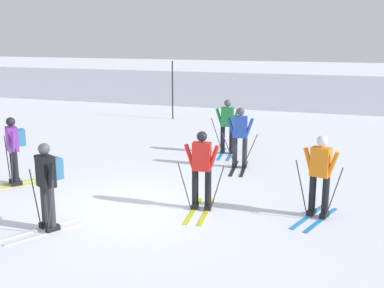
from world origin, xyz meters
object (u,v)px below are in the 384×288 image
(skier_purple, at_px, (14,147))
(skier_red, at_px, (202,168))
(trail_marker_pole, at_px, (173,90))
(skier_green, at_px, (227,125))
(skier_blue, at_px, (240,136))
(skier_orange, at_px, (320,174))
(skier_black, at_px, (47,182))

(skier_purple, distance_m, skier_red, 4.92)
(skier_red, relative_size, trail_marker_pole, 0.67)
(skier_purple, distance_m, trail_marker_pole, 10.26)
(skier_green, distance_m, skier_blue, 1.68)
(skier_green, height_order, skier_orange, same)
(skier_black, bearing_deg, trail_marker_pole, 100.07)
(skier_black, bearing_deg, skier_red, 39.05)
(skier_red, bearing_deg, skier_purple, 177.82)
(skier_green, relative_size, skier_orange, 1.00)
(skier_black, height_order, skier_orange, same)
(skier_red, bearing_deg, skier_green, 98.39)
(skier_blue, xyz_separation_m, trail_marker_pole, (-4.65, 6.92, 0.36))
(skier_green, height_order, skier_black, same)
(skier_purple, xyz_separation_m, skier_red, (4.92, -0.19, -0.04))
(skier_purple, relative_size, skier_red, 1.00)
(skier_orange, relative_size, trail_marker_pole, 0.67)
(skier_purple, relative_size, skier_orange, 1.00)
(skier_green, relative_size, skier_blue, 1.00)
(skier_blue, relative_size, skier_orange, 1.00)
(skier_blue, relative_size, skier_red, 1.00)
(skier_black, bearing_deg, skier_green, 76.38)
(skier_green, height_order, skier_blue, same)
(skier_green, bearing_deg, skier_red, -81.61)
(skier_green, relative_size, skier_red, 1.00)
(skier_purple, distance_m, skier_black, 3.29)
(skier_black, xyz_separation_m, skier_red, (2.43, 1.97, -0.04))
(skier_black, relative_size, trail_marker_pole, 0.67)
(trail_marker_pole, bearing_deg, skier_green, -54.34)
(trail_marker_pole, bearing_deg, skier_purple, -91.58)
(skier_purple, xyz_separation_m, trail_marker_pole, (0.28, 10.25, 0.32))
(skier_black, height_order, trail_marker_pole, trail_marker_pole)
(skier_green, bearing_deg, skier_blue, -63.20)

